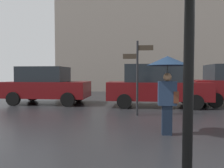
# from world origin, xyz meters

# --- Properties ---
(pedestrian_with_umbrella) EXTENTS (1.02, 1.02, 1.93)m
(pedestrian_with_umbrella) POSITION_xyz_m (0.09, 2.90, 1.55)
(pedestrian_with_umbrella) COLOR black
(pedestrian_with_umbrella) RESTS_ON ground
(parked_car_left) EXTENTS (4.09, 2.07, 1.87)m
(parked_car_left) POSITION_xyz_m (-5.15, 7.99, 0.96)
(parked_car_left) COLOR #590C0F
(parked_car_left) RESTS_ON ground
(parked_car_right) EXTENTS (4.59, 1.84, 1.95)m
(parked_car_right) POSITION_xyz_m (0.27, 7.56, 0.98)
(parked_car_right) COLOR #590C0F
(parked_car_right) RESTS_ON ground
(street_signpost) EXTENTS (1.08, 0.08, 2.69)m
(street_signpost) POSITION_xyz_m (-0.60, 5.31, 1.64)
(street_signpost) COLOR black
(street_signpost) RESTS_ON ground
(building_block) EXTENTS (15.46, 2.75, 15.78)m
(building_block) POSITION_xyz_m (0.00, 17.19, 7.89)
(building_block) COLOR gray
(building_block) RESTS_ON ground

